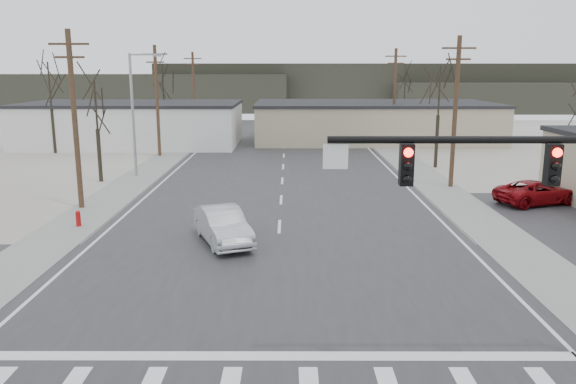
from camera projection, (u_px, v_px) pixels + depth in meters
The scene contains 26 objects.
ground at pixel (276, 287), 20.66m from camera, with size 140.00×140.00×0.00m, color silver.
main_road at pixel (281, 196), 35.31m from camera, with size 18.00×110.00×0.05m, color #2A2A2C.
cross_road at pixel (276, 286), 20.66m from camera, with size 90.00×10.00×0.04m, color #2A2A2C.
sidewalk_left at pixel (135, 181), 40.22m from camera, with size 3.00×90.00×0.06m, color gray.
sidewalk_right at pixel (430, 181), 40.18m from camera, with size 3.00×90.00×0.06m, color gray.
fire_hydrant at pixel (78, 219), 28.40m from camera, with size 0.24×0.24×0.87m.
building_left_far at pixel (133, 124), 59.30m from camera, with size 22.30×12.30×4.50m.
building_right_far at pixel (373, 121), 63.17m from camera, with size 26.30×14.30×4.30m.
upole_left_b at pixel (75, 117), 31.30m from camera, with size 2.20×0.30×10.00m.
upole_left_c at pixel (157, 99), 50.84m from camera, with size 2.20×0.30×10.00m.
upole_left_d at pixel (194, 91), 70.38m from camera, with size 2.20×0.30×10.00m.
upole_right_a at pixel (455, 110), 37.11m from camera, with size 2.20×0.30×10.00m.
upole_right_b at pixel (394, 95), 58.61m from camera, with size 2.20×0.30×10.00m.
streetlight_main at pixel (135, 108), 41.09m from camera, with size 2.40×0.25×9.00m.
tree_left_near at pixel (96, 108), 39.12m from camera, with size 3.30×3.30×7.35m.
tree_right_mid at pixel (439, 94), 44.78m from camera, with size 3.74×3.74×8.33m.
tree_left_far at pixel (163, 84), 64.30m from camera, with size 3.96×3.96×8.82m.
tree_right_far at pixel (405, 88), 70.25m from camera, with size 3.52×3.52×7.84m.
tree_left_mid at pixel (50, 87), 52.59m from camera, with size 3.96×3.96×8.82m.
hill_left at pixel (108, 92), 109.87m from camera, with size 70.00×18.00×7.00m, color #333026.
hill_center at pixel (361, 87), 113.47m from camera, with size 80.00×18.00×9.00m, color #333026.
hill_right at pixel (546, 97), 107.91m from camera, with size 60.00×18.00×5.50m, color #333026.
sedan_crossing at pixel (223, 225), 25.70m from camera, with size 1.70×4.87×1.60m, color #9EA4A8.
car_far_a at pixel (314, 136), 60.97m from camera, with size 2.16×5.31×1.54m, color black.
car_far_b at pixel (288, 118), 82.86m from camera, with size 1.79×4.44×1.51m, color black.
car_parked_red at pixel (537, 192), 33.17m from camera, with size 2.31×5.01×1.39m, color maroon.
Camera 1 is at (0.49, -19.44, 7.82)m, focal length 35.00 mm.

